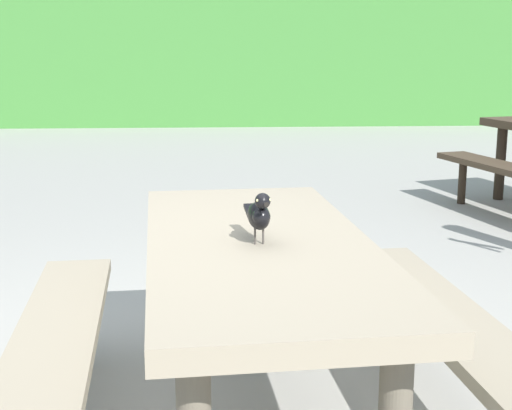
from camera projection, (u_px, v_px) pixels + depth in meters
name	position (u px, v px, depth m)	size (l,w,h in m)	color
hedge_wall	(200.00, 62.00, 13.15)	(28.00, 1.42, 2.18)	#428438
picnic_table_foreground	(259.00, 290.00, 2.56)	(1.81, 1.85, 0.74)	gray
bird_grackle	(259.00, 214.00, 2.43)	(0.09, 0.29, 0.18)	black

